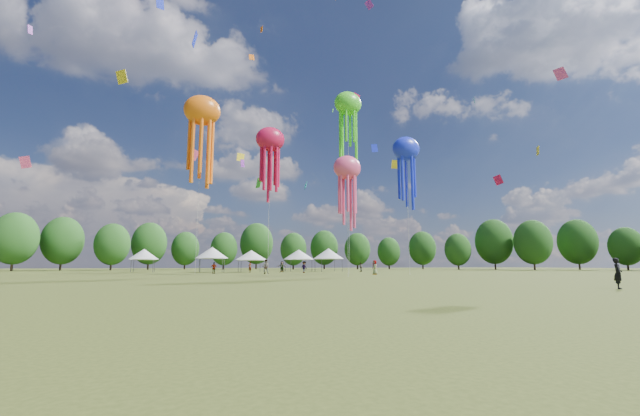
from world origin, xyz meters
name	(u,v)px	position (x,y,z in m)	size (l,w,h in m)	color
ground	(480,289)	(0.00, 0.00, 0.00)	(300.00, 300.00, 0.00)	#384416
observer_main	(618,273)	(6.83, -2.06, 0.78)	(0.57, 0.37, 1.56)	black
spectator_near	(266,267)	(-4.09, 36.17, 0.97)	(0.94, 0.73, 1.93)	gray
spectators_far	(299,267)	(3.04, 45.70, 0.88)	(26.12, 28.80, 1.85)	gray
festival_tents	(258,254)	(-2.10, 54.64, 3.13)	(37.20, 10.00, 4.28)	#47474C
show_kites	(285,136)	(-2.10, 34.39, 18.60)	(28.96, 21.07, 27.58)	#CA113D
small_kites	(287,93)	(0.29, 43.65, 29.23)	(76.36, 54.17, 45.97)	#CA113D
treeline	(243,238)	(-3.87, 62.51, 6.54)	(201.57, 95.24, 13.43)	#38281C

